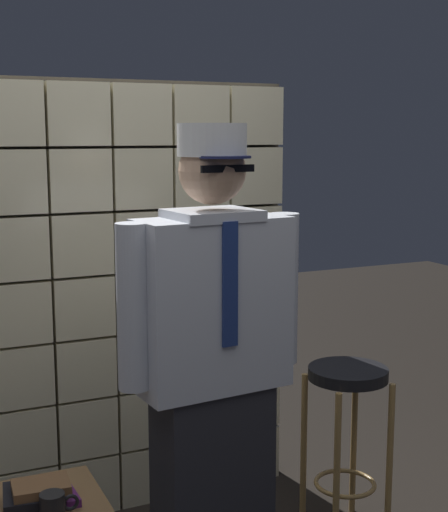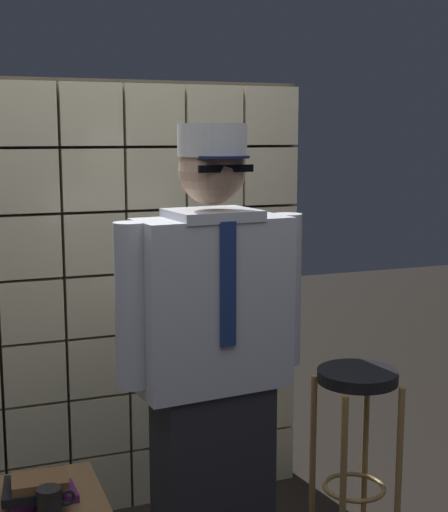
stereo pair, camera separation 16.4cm
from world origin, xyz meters
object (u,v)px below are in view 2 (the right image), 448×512
object	(u,v)px
bar_stool	(356,413)
book_stack	(38,489)
standing_person	(213,367)
coffee_mug	(50,502)

from	to	relation	value
bar_stool	book_stack	xyz separation A→B (m)	(-1.35, -0.21, -0.00)
bar_stool	standing_person	bearing A→B (deg)	-161.41
bar_stool	coffee_mug	bearing A→B (deg)	-166.39
bar_stool	book_stack	size ratio (longest dim) A/B	2.97
book_stack	coffee_mug	size ratio (longest dim) A/B	2.00
bar_stool	coffee_mug	world-z (taller)	bar_stool
coffee_mug	standing_person	bearing A→B (deg)	7.02
standing_person	bar_stool	bearing A→B (deg)	13.33
standing_person	bar_stool	xyz separation A→B (m)	(0.74, 0.25, -0.36)
coffee_mug	bar_stool	bearing A→B (deg)	13.61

